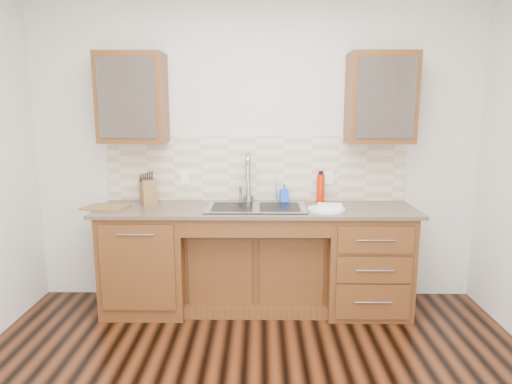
{
  "coord_description": "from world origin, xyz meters",
  "views": [
    {
      "loc": [
        0.04,
        -2.35,
        1.76
      ],
      "look_at": [
        0.0,
        1.4,
        1.05
      ],
      "focal_mm": 32.0,
      "sensor_mm": 36.0,
      "label": 1
    }
  ],
  "objects_px": {
    "plate": "(326,209)",
    "knife_block": "(148,191)",
    "soap_bottle": "(284,193)",
    "cutting_board": "(105,207)",
    "water_bottle": "(321,188)"
  },
  "relations": [
    {
      "from": "plate",
      "to": "cutting_board",
      "type": "relative_size",
      "value": 0.89
    },
    {
      "from": "plate",
      "to": "knife_block",
      "type": "bearing_deg",
      "value": 169.38
    },
    {
      "from": "plate",
      "to": "knife_block",
      "type": "height_order",
      "value": "knife_block"
    },
    {
      "from": "knife_block",
      "to": "cutting_board",
      "type": "bearing_deg",
      "value": -168.26
    },
    {
      "from": "soap_bottle",
      "to": "plate",
      "type": "distance_m",
      "value": 0.48
    },
    {
      "from": "cutting_board",
      "to": "soap_bottle",
      "type": "bearing_deg",
      "value": 10.39
    },
    {
      "from": "water_bottle",
      "to": "cutting_board",
      "type": "relative_size",
      "value": 0.73
    },
    {
      "from": "cutting_board",
      "to": "plate",
      "type": "bearing_deg",
      "value": -1.8
    },
    {
      "from": "soap_bottle",
      "to": "water_bottle",
      "type": "height_order",
      "value": "water_bottle"
    },
    {
      "from": "plate",
      "to": "cutting_board",
      "type": "distance_m",
      "value": 1.86
    },
    {
      "from": "water_bottle",
      "to": "plate",
      "type": "relative_size",
      "value": 0.81
    },
    {
      "from": "soap_bottle",
      "to": "knife_block",
      "type": "distance_m",
      "value": 1.21
    },
    {
      "from": "knife_block",
      "to": "soap_bottle",
      "type": "bearing_deg",
      "value": -22.58
    },
    {
      "from": "soap_bottle",
      "to": "water_bottle",
      "type": "relative_size",
      "value": 0.63
    },
    {
      "from": "plate",
      "to": "cutting_board",
      "type": "height_order",
      "value": "plate"
    }
  ]
}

